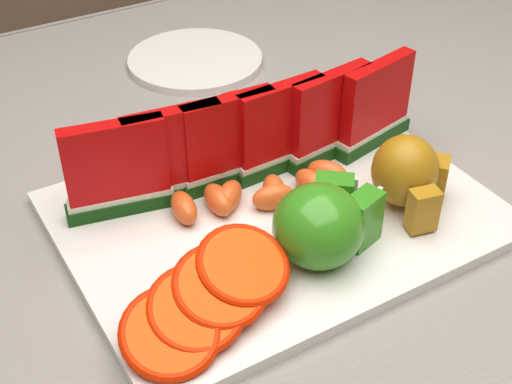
{
  "coord_description": "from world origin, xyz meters",
  "views": [
    {
      "loc": [
        -0.19,
        -0.49,
        1.2
      ],
      "look_at": [
        0.07,
        -0.05,
        0.81
      ],
      "focal_mm": 50.0,
      "sensor_mm": 36.0,
      "label": 1
    }
  ],
  "objects_px": {
    "apple_cluster": "(324,223)",
    "side_plate": "(195,60)",
    "pear_cluster": "(408,173)",
    "platter": "(277,214)"
  },
  "relations": [
    {
      "from": "apple_cluster",
      "to": "side_plate",
      "type": "bearing_deg",
      "value": 79.14
    },
    {
      "from": "apple_cluster",
      "to": "pear_cluster",
      "type": "relative_size",
      "value": 1.3
    },
    {
      "from": "platter",
      "to": "pear_cluster",
      "type": "bearing_deg",
      "value": -27.46
    },
    {
      "from": "apple_cluster",
      "to": "side_plate",
      "type": "xyz_separation_m",
      "value": [
        0.08,
        0.41,
        -0.04
      ]
    },
    {
      "from": "pear_cluster",
      "to": "side_plate",
      "type": "xyz_separation_m",
      "value": [
        -0.03,
        0.39,
        -0.05
      ]
    },
    {
      "from": "platter",
      "to": "side_plate",
      "type": "xyz_separation_m",
      "value": [
        0.08,
        0.33,
        -0.0
      ]
    },
    {
      "from": "platter",
      "to": "apple_cluster",
      "type": "xyz_separation_m",
      "value": [
        0.0,
        -0.07,
        0.04
      ]
    },
    {
      "from": "pear_cluster",
      "to": "platter",
      "type": "bearing_deg",
      "value": 152.54
    },
    {
      "from": "platter",
      "to": "pear_cluster",
      "type": "distance_m",
      "value": 0.13
    },
    {
      "from": "platter",
      "to": "side_plate",
      "type": "distance_m",
      "value": 0.34
    }
  ]
}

